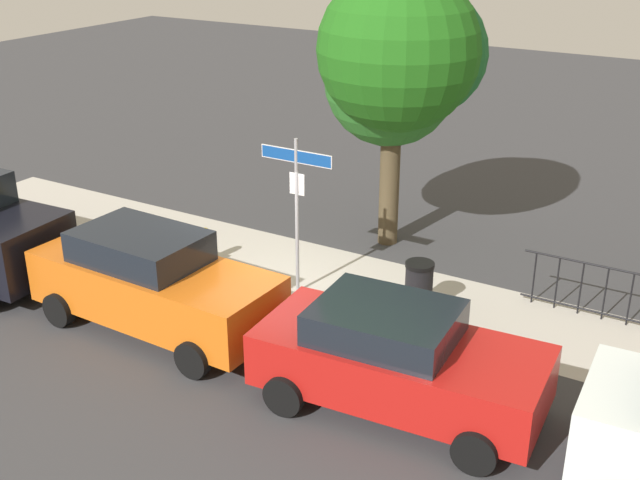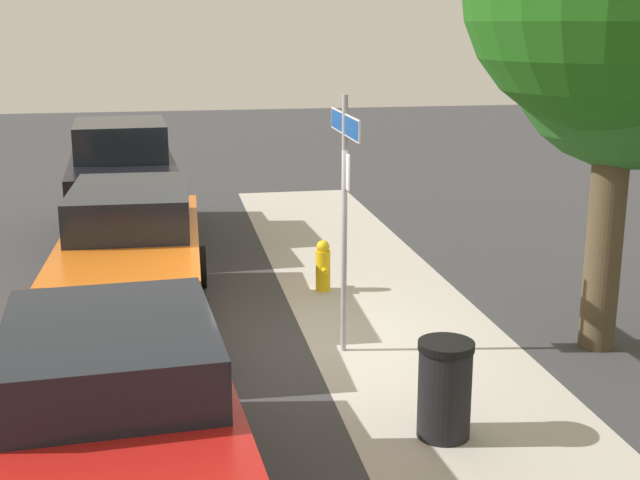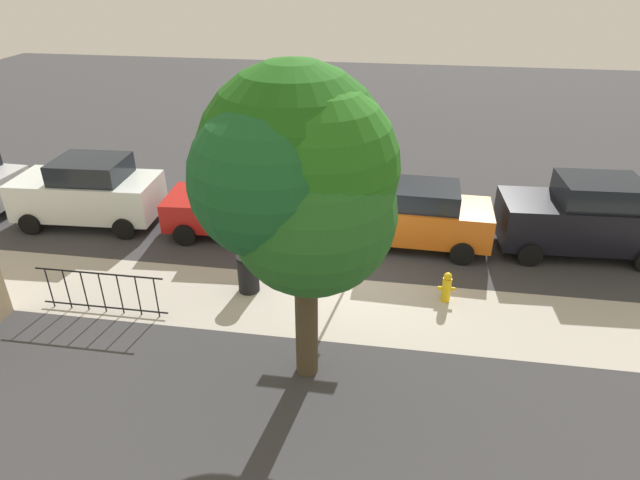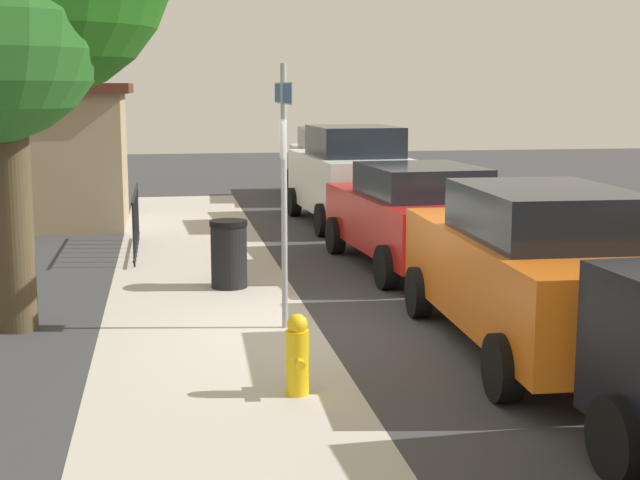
{
  "view_description": "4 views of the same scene",
  "coord_description": "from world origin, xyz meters",
  "px_view_note": "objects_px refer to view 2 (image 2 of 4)",
  "views": [
    {
      "loc": [
        7.78,
        -11.54,
        7.17
      ],
      "look_at": [
        0.74,
        0.33,
        1.25
      ],
      "focal_mm": 44.66,
      "sensor_mm": 36.0,
      "label": 1
    },
    {
      "loc": [
        9.85,
        -1.66,
        3.94
      ],
      "look_at": [
        0.56,
        0.04,
        1.52
      ],
      "focal_mm": 47.82,
      "sensor_mm": 36.0,
      "label": 2
    },
    {
      "loc": [
        -0.95,
        11.88,
        7.56
      ],
      "look_at": [
        0.88,
        0.22,
        1.2
      ],
      "focal_mm": 30.53,
      "sensor_mm": 36.0,
      "label": 3
    },
    {
      "loc": [
        -10.52,
        1.78,
        2.87
      ],
      "look_at": [
        0.95,
        -0.16,
        0.93
      ],
      "focal_mm": 51.71,
      "sensor_mm": 36.0,
      "label": 4
    }
  ],
  "objects_px": {
    "car_orange": "(132,258)",
    "trash_bin": "(445,389)",
    "street_sign": "(345,176)",
    "car_black": "(123,183)",
    "car_red": "(115,428)",
    "fire_hydrant": "(323,266)",
    "shade_tree": "(631,0)"
  },
  "relations": [
    {
      "from": "car_orange",
      "to": "trash_bin",
      "type": "xyz_separation_m",
      "value": [
        3.81,
        3.05,
        -0.43
      ]
    },
    {
      "from": "car_orange",
      "to": "fire_hydrant",
      "type": "distance_m",
      "value": 2.98
    },
    {
      "from": "shade_tree",
      "to": "car_red",
      "type": "distance_m",
      "value": 7.18
    },
    {
      "from": "shade_tree",
      "to": "fire_hydrant",
      "type": "xyz_separation_m",
      "value": [
        -2.98,
        -2.95,
        -3.79
      ]
    },
    {
      "from": "street_sign",
      "to": "car_orange",
      "type": "distance_m",
      "value": 3.19
    },
    {
      "from": "street_sign",
      "to": "car_black",
      "type": "xyz_separation_m",
      "value": [
        -6.23,
        -2.86,
        -1.12
      ]
    },
    {
      "from": "shade_tree",
      "to": "car_black",
      "type": "bearing_deg",
      "value": -138.38
    },
    {
      "from": "car_orange",
      "to": "car_red",
      "type": "xyz_separation_m",
      "value": [
        4.8,
        0.0,
        -0.07
      ]
    },
    {
      "from": "street_sign",
      "to": "car_red",
      "type": "xyz_separation_m",
      "value": [
        3.37,
        -2.55,
        -1.34
      ]
    },
    {
      "from": "car_orange",
      "to": "street_sign",
      "type": "bearing_deg",
      "value": 62.31
    },
    {
      "from": "shade_tree",
      "to": "trash_bin",
      "type": "distance_m",
      "value": 4.9
    },
    {
      "from": "car_orange",
      "to": "trash_bin",
      "type": "relative_size",
      "value": 4.82
    },
    {
      "from": "car_red",
      "to": "fire_hydrant",
      "type": "height_order",
      "value": "car_red"
    },
    {
      "from": "fire_hydrant",
      "to": "trash_bin",
      "type": "height_order",
      "value": "trash_bin"
    },
    {
      "from": "shade_tree",
      "to": "trash_bin",
      "type": "bearing_deg",
      "value": -55.27
    },
    {
      "from": "shade_tree",
      "to": "car_black",
      "type": "distance_m",
      "value": 9.57
    },
    {
      "from": "car_red",
      "to": "trash_bin",
      "type": "distance_m",
      "value": 3.23
    },
    {
      "from": "street_sign",
      "to": "car_red",
      "type": "bearing_deg",
      "value": -37.15
    },
    {
      "from": "car_red",
      "to": "shade_tree",
      "type": "bearing_deg",
      "value": 112.59
    },
    {
      "from": "street_sign",
      "to": "shade_tree",
      "type": "relative_size",
      "value": 0.52
    },
    {
      "from": "car_black",
      "to": "car_red",
      "type": "xyz_separation_m",
      "value": [
        9.6,
        0.31,
        -0.22
      ]
    },
    {
      "from": "shade_tree",
      "to": "car_red",
      "type": "height_order",
      "value": "shade_tree"
    },
    {
      "from": "car_orange",
      "to": "trash_bin",
      "type": "height_order",
      "value": "car_orange"
    },
    {
      "from": "car_orange",
      "to": "shade_tree",
      "type": "bearing_deg",
      "value": 72.62
    },
    {
      "from": "shade_tree",
      "to": "fire_hydrant",
      "type": "height_order",
      "value": "shade_tree"
    },
    {
      "from": "car_black",
      "to": "car_orange",
      "type": "distance_m",
      "value": 4.81
    },
    {
      "from": "street_sign",
      "to": "shade_tree",
      "type": "bearing_deg",
      "value": 80.38
    },
    {
      "from": "car_black",
      "to": "trash_bin",
      "type": "bearing_deg",
      "value": 18.44
    },
    {
      "from": "car_black",
      "to": "trash_bin",
      "type": "relative_size",
      "value": 4.58
    },
    {
      "from": "car_orange",
      "to": "trash_bin",
      "type": "distance_m",
      "value": 4.9
    },
    {
      "from": "street_sign",
      "to": "fire_hydrant",
      "type": "bearing_deg",
      "value": 175.35
    },
    {
      "from": "street_sign",
      "to": "shade_tree",
      "type": "height_order",
      "value": "shade_tree"
    }
  ]
}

